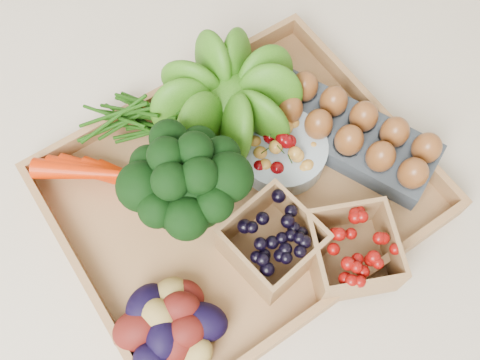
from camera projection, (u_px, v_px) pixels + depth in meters
ground at (240, 196)px, 0.87m from camera, size 4.00×4.00×0.00m
tray at (240, 194)px, 0.86m from camera, size 0.55×0.45×0.01m
carrots at (128, 179)px, 0.84m from camera, size 0.22×0.16×0.05m
lettuce at (229, 90)px, 0.84m from camera, size 0.16×0.16×0.16m
broccoli at (189, 195)px, 0.78m from camera, size 0.18×0.18×0.14m
cherry_bowl at (282, 151)px, 0.86m from camera, size 0.15×0.15×0.04m
egg_carton at (338, 131)px, 0.88m from camera, size 0.24×0.34×0.04m
potatoes at (171, 323)px, 0.73m from camera, size 0.15×0.15×0.08m
punnet_blackberry at (272, 242)px, 0.78m from camera, size 0.14×0.14×0.08m
punnet_raspberry at (352, 251)px, 0.77m from camera, size 0.16×0.16×0.08m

